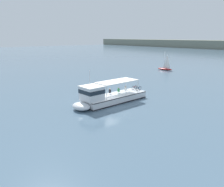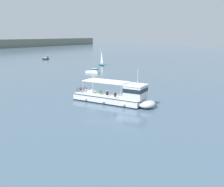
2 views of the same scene
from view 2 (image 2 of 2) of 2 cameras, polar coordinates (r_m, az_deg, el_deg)
The scene contains 5 objects.
ground_plane at distance 38.23m, azimuth 2.61°, elevation -2.01°, with size 400.00×400.00×0.00m, color slate.
ferry_main at distance 37.35m, azimuth 1.35°, elevation -0.75°, with size 3.92×12.95×5.32m.
sailboat_horizon_east at distance 85.84m, azimuth -2.44°, elevation 6.74°, with size 4.00×4.68×5.40m.
motorboat_off_stern at distance 67.73m, azimuth -4.22°, elevation 5.04°, with size 1.94×3.78×1.26m.
motorboat_off_bow at distance 109.41m, azimuth -14.59°, elevation 7.69°, with size 3.83×2.47×1.26m.
Camera 2 is at (-32.23, -18.01, 9.89)m, focal length 40.82 mm.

